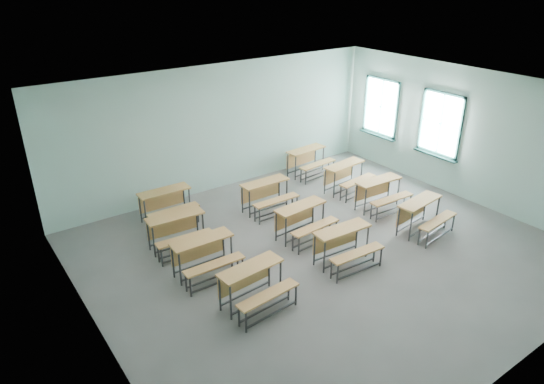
{
  "coord_description": "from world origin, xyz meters",
  "views": [
    {
      "loc": [
        -5.8,
        -6.26,
        5.3
      ],
      "look_at": [
        -0.45,
        1.2,
        1.0
      ],
      "focal_mm": 32.0,
      "sensor_mm": 36.0,
      "label": 1
    }
  ],
  "objects_px": {
    "desk_unit_r0c0": "(255,281)",
    "desk_unit_r2c2": "(347,174)",
    "desk_unit_r1c2": "(381,190)",
    "desk_unit_r2c1": "(267,192)",
    "desk_unit_r3c0": "(167,201)",
    "desk_unit_r3c2": "(309,158)",
    "desk_unit_r0c2": "(423,212)",
    "desk_unit_r1c0": "(205,252)",
    "desk_unit_r2c0": "(178,228)",
    "desk_unit_r0c1": "(345,242)",
    "desk_unit_r1c1": "(304,217)"
  },
  "relations": [
    {
      "from": "desk_unit_r0c0",
      "to": "desk_unit_r0c1",
      "type": "distance_m",
      "value": 2.14
    },
    {
      "from": "desk_unit_r3c2",
      "to": "desk_unit_r1c0",
      "type": "bearing_deg",
      "value": -155.56
    },
    {
      "from": "desk_unit_r1c0",
      "to": "desk_unit_r1c2",
      "type": "bearing_deg",
      "value": 0.96
    },
    {
      "from": "desk_unit_r1c1",
      "to": "desk_unit_r3c2",
      "type": "height_order",
      "value": "same"
    },
    {
      "from": "desk_unit_r1c0",
      "to": "desk_unit_r0c0",
      "type": "bearing_deg",
      "value": -78.2
    },
    {
      "from": "desk_unit_r3c2",
      "to": "desk_unit_r2c2",
      "type": "bearing_deg",
      "value": -91.42
    },
    {
      "from": "desk_unit_r3c2",
      "to": "desk_unit_r2c1",
      "type": "bearing_deg",
      "value": -157.37
    },
    {
      "from": "desk_unit_r1c0",
      "to": "desk_unit_r2c1",
      "type": "xyz_separation_m",
      "value": [
        2.46,
        1.48,
        0.0
      ]
    },
    {
      "from": "desk_unit_r1c1",
      "to": "desk_unit_r3c0",
      "type": "xyz_separation_m",
      "value": [
        -2.03,
        2.38,
        0.0
      ]
    },
    {
      "from": "desk_unit_r0c2",
      "to": "desk_unit_r1c0",
      "type": "bearing_deg",
      "value": 157.02
    },
    {
      "from": "desk_unit_r3c2",
      "to": "desk_unit_r0c2",
      "type": "bearing_deg",
      "value": -95.7
    },
    {
      "from": "desk_unit_r1c2",
      "to": "desk_unit_r2c1",
      "type": "height_order",
      "value": "same"
    },
    {
      "from": "desk_unit_r2c1",
      "to": "desk_unit_r3c0",
      "type": "distance_m",
      "value": 2.32
    },
    {
      "from": "desk_unit_r0c2",
      "to": "desk_unit_r1c1",
      "type": "bearing_deg",
      "value": 142.61
    },
    {
      "from": "desk_unit_r1c2",
      "to": "desk_unit_r3c0",
      "type": "relative_size",
      "value": 1.02
    },
    {
      "from": "desk_unit_r2c2",
      "to": "desk_unit_r1c1",
      "type": "bearing_deg",
      "value": -159.95
    },
    {
      "from": "desk_unit_r2c2",
      "to": "desk_unit_r0c1",
      "type": "bearing_deg",
      "value": -140.66
    },
    {
      "from": "desk_unit_r0c1",
      "to": "desk_unit_r1c1",
      "type": "xyz_separation_m",
      "value": [
        -0.02,
        1.24,
        0.0
      ]
    },
    {
      "from": "desk_unit_r0c0",
      "to": "desk_unit_r0c2",
      "type": "xyz_separation_m",
      "value": [
        4.36,
        -0.01,
        0.0
      ]
    },
    {
      "from": "desk_unit_r2c2",
      "to": "desk_unit_r2c1",
      "type": "bearing_deg",
      "value": 166.7
    },
    {
      "from": "desk_unit_r1c1",
      "to": "desk_unit_r2c1",
      "type": "distance_m",
      "value": 1.47
    },
    {
      "from": "desk_unit_r2c2",
      "to": "desk_unit_r3c0",
      "type": "height_order",
      "value": "same"
    },
    {
      "from": "desk_unit_r1c1",
      "to": "desk_unit_r2c2",
      "type": "bearing_deg",
      "value": 22.82
    },
    {
      "from": "desk_unit_r0c2",
      "to": "desk_unit_r2c0",
      "type": "distance_m",
      "value": 5.22
    },
    {
      "from": "desk_unit_r0c2",
      "to": "desk_unit_r3c2",
      "type": "bearing_deg",
      "value": 82.13
    },
    {
      "from": "desk_unit_r2c1",
      "to": "desk_unit_r3c0",
      "type": "xyz_separation_m",
      "value": [
        -2.13,
        0.91,
        0.0
      ]
    },
    {
      "from": "desk_unit_r0c0",
      "to": "desk_unit_r0c1",
      "type": "relative_size",
      "value": 1.01
    },
    {
      "from": "desk_unit_r0c1",
      "to": "desk_unit_r2c2",
      "type": "height_order",
      "value": "same"
    },
    {
      "from": "desk_unit_r1c0",
      "to": "desk_unit_r3c2",
      "type": "bearing_deg",
      "value": 30.53
    },
    {
      "from": "desk_unit_r0c1",
      "to": "desk_unit_r3c0",
      "type": "height_order",
      "value": "same"
    },
    {
      "from": "desk_unit_r1c2",
      "to": "desk_unit_r3c0",
      "type": "xyz_separation_m",
      "value": [
        -4.37,
        2.4,
        0.0
      ]
    },
    {
      "from": "desk_unit_r0c2",
      "to": "desk_unit_r1c1",
      "type": "xyz_separation_m",
      "value": [
        -2.25,
        1.31,
        0.0
      ]
    },
    {
      "from": "desk_unit_r0c1",
      "to": "desk_unit_r1c1",
      "type": "bearing_deg",
      "value": 94.63
    },
    {
      "from": "desk_unit_r1c0",
      "to": "desk_unit_r2c2",
      "type": "relative_size",
      "value": 0.95
    },
    {
      "from": "desk_unit_r0c0",
      "to": "desk_unit_r3c0",
      "type": "relative_size",
      "value": 1.04
    },
    {
      "from": "desk_unit_r3c0",
      "to": "desk_unit_r1c1",
      "type": "bearing_deg",
      "value": -48.55
    },
    {
      "from": "desk_unit_r0c0",
      "to": "desk_unit_r2c1",
      "type": "relative_size",
      "value": 1.05
    },
    {
      "from": "desk_unit_r2c1",
      "to": "desk_unit_r3c2",
      "type": "relative_size",
      "value": 0.95
    },
    {
      "from": "desk_unit_r0c0",
      "to": "desk_unit_r2c2",
      "type": "distance_m",
      "value": 5.14
    },
    {
      "from": "desk_unit_r2c1",
      "to": "desk_unit_r2c2",
      "type": "bearing_deg",
      "value": -6.71
    },
    {
      "from": "desk_unit_r0c0",
      "to": "desk_unit_r2c0",
      "type": "xyz_separation_m",
      "value": [
        -0.24,
        2.44,
        0.0
      ]
    },
    {
      "from": "desk_unit_r3c0",
      "to": "desk_unit_r2c0",
      "type": "bearing_deg",
      "value": -103.67
    },
    {
      "from": "desk_unit_r3c0",
      "to": "desk_unit_r3c2",
      "type": "bearing_deg",
      "value": 4.21
    },
    {
      "from": "desk_unit_r2c1",
      "to": "desk_unit_r2c2",
      "type": "relative_size",
      "value": 0.94
    },
    {
      "from": "desk_unit_r0c2",
      "to": "desk_unit_r2c0",
      "type": "height_order",
      "value": "same"
    },
    {
      "from": "desk_unit_r0c1",
      "to": "desk_unit_r3c0",
      "type": "bearing_deg",
      "value": 123.02
    },
    {
      "from": "desk_unit_r1c0",
      "to": "desk_unit_r0c1",
      "type": "bearing_deg",
      "value": -26.26
    },
    {
      "from": "desk_unit_r1c1",
      "to": "desk_unit_r1c2",
      "type": "xyz_separation_m",
      "value": [
        2.34,
        -0.02,
        0.0
      ]
    },
    {
      "from": "desk_unit_r0c0",
      "to": "desk_unit_r3c0",
      "type": "bearing_deg",
      "value": 84.27
    },
    {
      "from": "desk_unit_r3c0",
      "to": "desk_unit_r2c1",
      "type": "bearing_deg",
      "value": -22.2
    }
  ]
}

